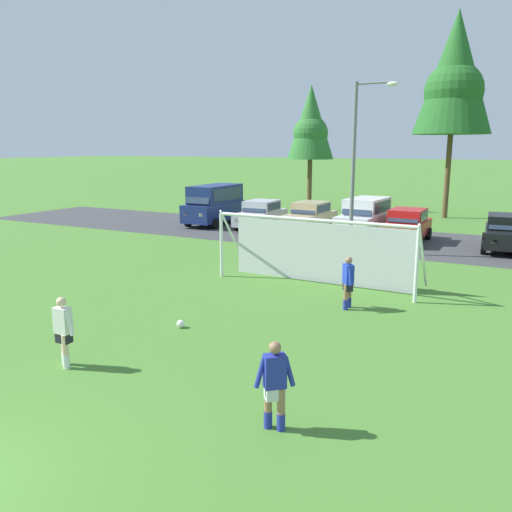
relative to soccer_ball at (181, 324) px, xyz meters
name	(u,v)px	position (x,y,z in m)	size (l,w,h in m)	color
ground_plane	(310,275)	(0.88, 7.36, -0.11)	(400.00, 400.00, 0.00)	#477A2D
parking_lot_strip	(373,239)	(0.88, 16.33, -0.11)	(52.00, 8.40, 0.01)	#3D3D3F
soccer_ball	(181,324)	(0.00, 0.00, 0.00)	(0.22, 0.22, 0.22)	white
soccer_goal	(318,249)	(1.59, 6.30, 1.18)	(7.44, 2.03, 2.57)	white
player_striker_near	(275,386)	(4.62, -3.56, 0.71)	(0.66, 0.49, 1.64)	#936B4C
player_defender_far	(64,332)	(-0.77, -3.35, 0.71)	(0.73, 0.29, 1.64)	beige
player_winger_left	(348,283)	(3.52, 3.85, 0.71)	(0.47, 0.67, 1.64)	#936B4C
parked_car_slot_far_left	(214,204)	(-9.67, 17.05, 1.23)	(2.26, 4.83, 2.52)	navy
parked_car_slot_left	(261,214)	(-6.23, 16.86, 0.77)	(2.15, 4.26, 1.72)	#B2B2BC
parked_car_slot_center_left	(310,216)	(-3.26, 17.43, 0.77)	(2.22, 4.30, 1.72)	tan
parked_car_slot_center	(366,217)	(0.28, 16.80, 1.00)	(2.37, 4.72, 2.16)	silver
parked_car_slot_center_right	(407,225)	(2.58, 16.49, 0.77)	(2.07, 4.22, 1.72)	red
parked_car_slot_right	(506,233)	(7.29, 16.28, 0.77)	(2.26, 4.31, 1.72)	black
tree_left_edge	(311,125)	(-7.28, 27.16, 6.42)	(3.56, 3.56, 9.51)	brown
tree_mid_left	(455,77)	(2.89, 27.39, 9.37)	(5.17, 5.17, 13.77)	brown
street_lamp	(357,167)	(1.08, 12.21, 3.89)	(2.00, 0.32, 7.73)	slate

